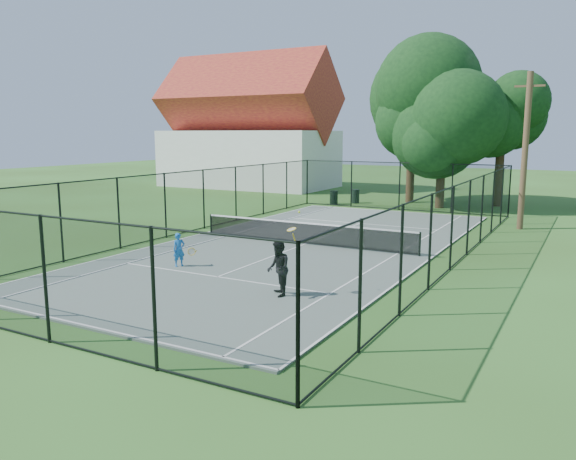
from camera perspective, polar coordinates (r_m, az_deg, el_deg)
The scene contains 13 objects.
ground at distance 24.23m, azimuth 1.75°, elevation -1.58°, with size 120.00×120.00×0.00m, color #304C1A.
tennis_court at distance 24.23m, azimuth 1.75°, elevation -1.51°, with size 11.00×24.00×0.06m, color slate.
tennis_net at distance 24.12m, azimuth 1.75°, elevation -0.23°, with size 10.08×0.08×0.95m.
fence at distance 23.98m, azimuth 1.77°, elevation 1.93°, with size 13.10×26.10×3.00m.
tree_near_left at distance 40.07m, azimuth 12.54°, elevation 11.43°, with size 7.58×7.58×9.88m.
tree_near_mid at distance 37.44m, azimuth 15.44°, elevation 9.54°, with size 6.00×6.00×7.85m.
tree_near_right at distance 39.59m, azimuth 20.91°, elevation 9.72°, with size 5.89×5.89×8.13m.
building at distance 51.34m, azimuth -4.03°, elevation 9.94°, with size 15.30×8.15×11.87m.
trash_bin_left at distance 38.34m, azimuth 4.67°, elevation 3.32°, with size 0.58×0.58×0.93m.
trash_bin_right at distance 39.19m, azimuth 6.86°, elevation 3.43°, with size 0.58×0.58×0.95m.
utility_pole at distance 30.34m, azimuth 22.95°, elevation 7.43°, with size 1.40×0.30×7.74m.
player_blue at distance 20.49m, azimuth -11.00°, elevation -1.98°, with size 0.82×0.52×1.20m.
player_black at distance 16.43m, azimuth -0.98°, elevation -3.91°, with size 0.98×1.22×2.46m.
Camera 1 is at (10.79, -21.16, 4.78)m, focal length 35.00 mm.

